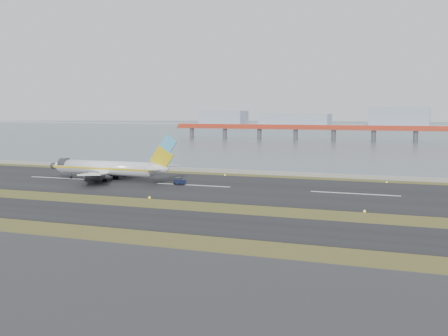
% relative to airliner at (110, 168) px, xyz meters
% --- Properties ---
extents(ground, '(1000.00, 1000.00, 0.00)m').
position_rel_airliner_xyz_m(ground, '(24.23, -30.11, -3.46)').
color(ground, '#3C481A').
rests_on(ground, ground).
extents(taxiway_strip, '(1000.00, 18.00, 0.10)m').
position_rel_airliner_xyz_m(taxiway_strip, '(24.23, -42.11, -3.41)').
color(taxiway_strip, black).
rests_on(taxiway_strip, ground).
extents(runway_strip, '(1000.00, 45.00, 0.10)m').
position_rel_airliner_xyz_m(runway_strip, '(24.23, -0.11, -3.41)').
color(runway_strip, black).
rests_on(runway_strip, ground).
extents(seawall, '(1000.00, 2.50, 1.00)m').
position_rel_airliner_xyz_m(seawall, '(24.23, 29.89, -2.96)').
color(seawall, '#989993').
rests_on(seawall, ground).
extents(bay_water, '(1400.00, 800.00, 1.30)m').
position_rel_airliner_xyz_m(bay_water, '(24.23, 429.89, -3.46)').
color(bay_water, '#43525F').
rests_on(bay_water, ground).
extents(red_pier, '(260.00, 5.00, 10.20)m').
position_rel_airliner_xyz_m(red_pier, '(44.23, 219.89, 3.82)').
color(red_pier, '#B8371F').
rests_on(red_pier, ground).
extents(far_shoreline, '(1400.00, 80.00, 60.50)m').
position_rel_airliner_xyz_m(far_shoreline, '(37.86, 589.89, 2.61)').
color(far_shoreline, '#9CA7B9').
rests_on(far_shoreline, ground).
extents(airliner, '(38.52, 32.89, 12.80)m').
position_rel_airliner_xyz_m(airliner, '(0.00, 0.00, 0.00)').
color(airliner, white).
rests_on(airliner, ground).
extents(pushback_tug, '(3.39, 2.68, 1.91)m').
position_rel_airliner_xyz_m(pushback_tug, '(20.64, -0.36, -2.53)').
color(pushback_tug, '#121833').
rests_on(pushback_tug, ground).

